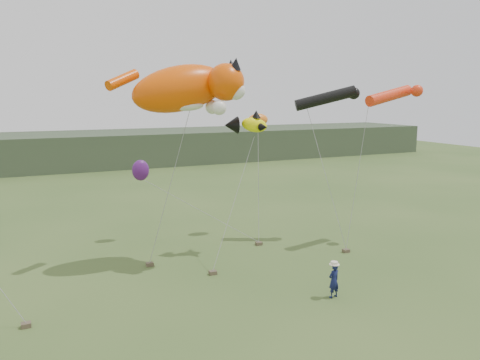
{
  "coord_description": "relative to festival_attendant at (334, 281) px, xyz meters",
  "views": [
    {
      "loc": [
        -9.43,
        -15.26,
        8.36
      ],
      "look_at": [
        -1.17,
        3.0,
        4.8
      ],
      "focal_mm": 35.0,
      "sensor_mm": 36.0,
      "label": 1
    }
  ],
  "objects": [
    {
      "name": "ground",
      "position": [
        -1.84,
        -0.08,
        -0.75
      ],
      "size": [
        120.0,
        120.0,
        0.0
      ],
      "primitive_type": "plane",
      "color": "#385123",
      "rests_on": "ground"
    },
    {
      "name": "headland",
      "position": [
        -4.95,
        44.61,
        1.18
      ],
      "size": [
        90.0,
        13.0,
        4.0
      ],
      "color": "#2D3D28",
      "rests_on": "ground"
    },
    {
      "name": "festival_attendant",
      "position": [
        0.0,
        0.0,
        0.0
      ],
      "size": [
        0.6,
        0.45,
        1.49
      ],
      "primitive_type": "imported",
      "rotation": [
        0.0,
        0.0,
        3.32
      ],
      "color": "#121845",
      "rests_on": "ground"
    },
    {
      "name": "sandbag_anchors",
      "position": [
        -3.48,
        5.22,
        -0.66
      ],
      "size": [
        16.29,
        5.45,
        0.18
      ],
      "color": "brown",
      "rests_on": "ground"
    },
    {
      "name": "cat_kite",
      "position": [
        -3.97,
        6.65,
        8.05
      ],
      "size": [
        6.42,
        3.42,
        3.08
      ],
      "color": "#E94D02",
      "rests_on": "ground"
    },
    {
      "name": "fish_kite",
      "position": [
        -0.82,
        7.03,
        6.19
      ],
      "size": [
        2.43,
        1.59,
        1.26
      ],
      "color": "#FFFE04",
      "rests_on": "ground"
    },
    {
      "name": "tube_kites",
      "position": [
        6.07,
        6.5,
        7.66
      ],
      "size": [
        6.29,
        4.14,
        1.5
      ],
      "color": "black",
      "rests_on": "ground"
    },
    {
      "name": "misc_kites",
      "position": [
        -2.23,
        10.86,
        4.75
      ],
      "size": [
        8.09,
        2.01,
        3.82
      ],
      "color": "orange",
      "rests_on": "ground"
    }
  ]
}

